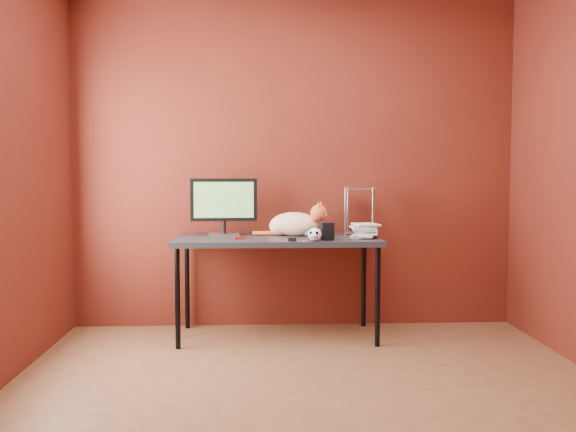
{
  "coord_description": "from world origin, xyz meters",
  "views": [
    {
      "loc": [
        -0.29,
        -3.36,
        1.24
      ],
      "look_at": [
        -0.08,
        1.15,
        0.92
      ],
      "focal_mm": 40.0,
      "sensor_mm": 36.0,
      "label": 1
    }
  ],
  "objects_px": {
    "monitor": "(224,204)",
    "speaker": "(327,232)",
    "skull_mug": "(315,234)",
    "book_stack": "(353,159)",
    "desk": "(277,244)",
    "cat": "(295,224)"
  },
  "relations": [
    {
      "from": "monitor",
      "to": "speaker",
      "type": "height_order",
      "value": "monitor"
    },
    {
      "from": "monitor",
      "to": "book_stack",
      "type": "bearing_deg",
      "value": -11.55
    },
    {
      "from": "desk",
      "to": "skull_mug",
      "type": "height_order",
      "value": "skull_mug"
    },
    {
      "from": "cat",
      "to": "skull_mug",
      "type": "distance_m",
      "value": 0.4
    },
    {
      "from": "speaker",
      "to": "monitor",
      "type": "bearing_deg",
      "value": 144.24
    },
    {
      "from": "cat",
      "to": "book_stack",
      "type": "bearing_deg",
      "value": 5.51
    },
    {
      "from": "speaker",
      "to": "book_stack",
      "type": "xyz_separation_m",
      "value": [
        0.21,
        0.18,
        0.52
      ]
    },
    {
      "from": "monitor",
      "to": "desk",
      "type": "bearing_deg",
      "value": -18.61
    },
    {
      "from": "speaker",
      "to": "book_stack",
      "type": "height_order",
      "value": "book_stack"
    },
    {
      "from": "book_stack",
      "to": "monitor",
      "type": "bearing_deg",
      "value": 171.05
    },
    {
      "from": "cat",
      "to": "skull_mug",
      "type": "relative_size",
      "value": 5.59
    },
    {
      "from": "desk",
      "to": "speaker",
      "type": "relative_size",
      "value": 12.04
    },
    {
      "from": "skull_mug",
      "to": "book_stack",
      "type": "bearing_deg",
      "value": 53.78
    },
    {
      "from": "skull_mug",
      "to": "book_stack",
      "type": "distance_m",
      "value": 0.66
    },
    {
      "from": "cat",
      "to": "speaker",
      "type": "xyz_separation_m",
      "value": [
        0.21,
        -0.31,
        -0.03
      ]
    },
    {
      "from": "skull_mug",
      "to": "speaker",
      "type": "relative_size",
      "value": 0.8
    },
    {
      "from": "desk",
      "to": "cat",
      "type": "xyz_separation_m",
      "value": [
        0.14,
        0.09,
        0.14
      ]
    },
    {
      "from": "skull_mug",
      "to": "speaker",
      "type": "bearing_deg",
      "value": 52.53
    },
    {
      "from": "monitor",
      "to": "cat",
      "type": "xyz_separation_m",
      "value": [
        0.54,
        -0.02,
        -0.15
      ]
    },
    {
      "from": "monitor",
      "to": "skull_mug",
      "type": "height_order",
      "value": "monitor"
    },
    {
      "from": "cat",
      "to": "skull_mug",
      "type": "xyz_separation_m",
      "value": [
        0.12,
        -0.38,
        -0.04
      ]
    },
    {
      "from": "desk",
      "to": "cat",
      "type": "distance_m",
      "value": 0.22
    }
  ]
}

